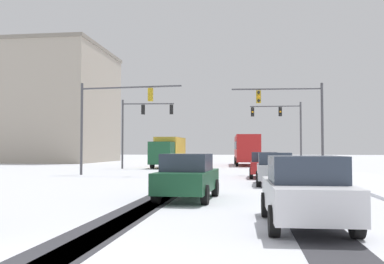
{
  "coord_description": "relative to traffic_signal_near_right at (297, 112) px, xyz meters",
  "views": [
    {
      "loc": [
        3.16,
        -5.11,
        1.75
      ],
      "look_at": [
        0.0,
        19.4,
        2.8
      ],
      "focal_mm": 39.8,
      "sensor_mm": 36.0,
      "label": 1
    }
  ],
  "objects": [
    {
      "name": "wheel_track_left_lane",
      "position": [
        -6.48,
        -11.74,
        -4.45
      ],
      "size": [
        0.82,
        30.48,
        0.01
      ],
      "primitive_type": "cube",
      "color": "#38383D",
      "rests_on": "ground"
    },
    {
      "name": "traffic_signal_far_right",
      "position": [
        0.07,
        12.09,
        0.15
      ],
      "size": [
        5.04,
        0.4,
        6.5
      ],
      "color": "#47474C",
      "rests_on": "ground"
    },
    {
      "name": "traffic_signal_far_left",
      "position": [
        -13.45,
        8.26,
        0.14
      ],
      "size": [
        4.95,
        0.69,
        6.5
      ],
      "color": "#47474C",
      "rests_on": "ground"
    },
    {
      "name": "car_silver_second",
      "position": [
        -2.14,
        -8.98,
        -3.64
      ],
      "size": [
        1.88,
        4.12,
        1.62
      ],
      "color": "#B7BABF",
      "rests_on": "ground"
    },
    {
      "name": "traffic_signal_near_left",
      "position": [
        -13.04,
        -2.04,
        0.05
      ],
      "size": [
        7.34,
        0.72,
        6.5
      ],
      "color": "#47474C",
      "rests_on": "ground"
    },
    {
      "name": "car_white_fourth",
      "position": [
        -2.19,
        -20.65,
        -3.64
      ],
      "size": [
        1.9,
        4.13,
        1.62
      ],
      "color": "silver",
      "rests_on": "ground"
    },
    {
      "name": "wheel_track_center",
      "position": [
        -1.98,
        -11.74,
        -4.45
      ],
      "size": [
        1.18,
        30.48,
        0.01
      ],
      "primitive_type": "cube",
      "color": "#38383D",
      "rests_on": "ground"
    },
    {
      "name": "wheel_track_right_lane",
      "position": [
        -6.78,
        -11.74,
        -4.45
      ],
      "size": [
        1.1,
        30.48,
        0.01
      ],
      "primitive_type": "cube",
      "color": "#38383D",
      "rests_on": "ground"
    },
    {
      "name": "car_red_lead",
      "position": [
        -2.43,
        -3.53,
        -3.64
      ],
      "size": [
        1.87,
        4.12,
        1.62
      ],
      "color": "red",
      "rests_on": "ground"
    },
    {
      "name": "traffic_signal_near_right",
      "position": [
        0.0,
        0.0,
        0.0
      ],
      "size": [
        6.44,
        0.62,
        6.5
      ],
      "color": "#47474C",
      "rests_on": "ground"
    },
    {
      "name": "box_truck_delivery",
      "position": [
        -11.26,
        10.94,
        -2.82
      ],
      "size": [
        2.51,
        7.48,
        3.02
      ],
      "color": "#194C2D",
      "rests_on": "ground"
    },
    {
      "name": "office_building_far_left_block",
      "position": [
        -36.89,
        28.87,
        3.89
      ],
      "size": [
        25.68,
        17.45,
        16.67
      ],
      "color": "#A89E8E",
      "rests_on": "ground"
    },
    {
      "name": "car_dark_green_third",
      "position": [
        -5.59,
        -15.79,
        -3.64
      ],
      "size": [
        2.01,
        4.19,
        1.62
      ],
      "color": "#194C2D",
      "rests_on": "ground"
    },
    {
      "name": "bus_oncoming",
      "position": [
        -3.55,
        18.43,
        -2.46
      ],
      "size": [
        3.06,
        11.11,
        3.38
      ],
      "color": "#B21E1E",
      "rests_on": "ground"
    }
  ]
}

